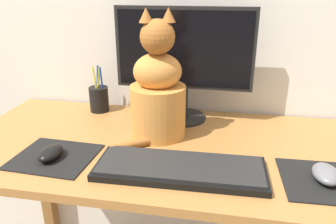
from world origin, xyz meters
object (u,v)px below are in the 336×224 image
computer_mouse_left (51,153)px  computer_mouse_right (326,174)px  pen_cup (99,98)px  cat (158,92)px  monitor (184,58)px  keyboard (180,168)px

computer_mouse_left → computer_mouse_right: same height
computer_mouse_left → pen_cup: pen_cup is taller
computer_mouse_left → computer_mouse_right: (0.74, 0.02, 0.00)m
computer_mouse_left → computer_mouse_right: size_ratio=0.97×
cat → pen_cup: bearing=130.7°
monitor → computer_mouse_left: 0.54m
monitor → computer_mouse_left: bearing=-131.5°
monitor → cat: size_ratio=1.19×
keyboard → cat: cat is taller
cat → computer_mouse_left: bearing=-157.8°
monitor → pen_cup: (-0.33, 0.02, -0.18)m
keyboard → pen_cup: bearing=132.8°
cat → pen_cup: cat is taller
monitor → pen_cup: monitor is taller
monitor → keyboard: size_ratio=1.06×
computer_mouse_left → pen_cup: 0.39m
computer_mouse_left → cat: cat is taller
keyboard → cat: 0.28m
monitor → cat: cat is taller
keyboard → computer_mouse_right: bearing=2.1°
keyboard → cat: bearing=114.8°
computer_mouse_left → pen_cup: size_ratio=0.54×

